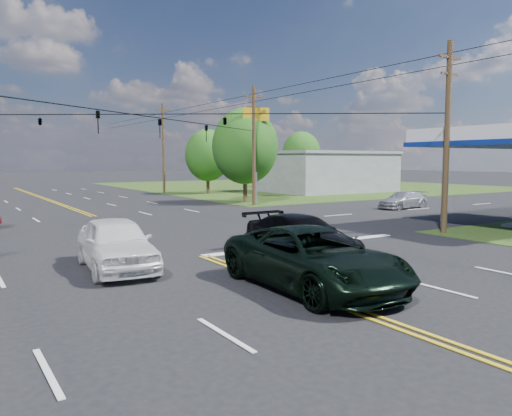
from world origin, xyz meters
TOP-DOWN VIEW (x-y plane):
  - ground at (0.00, 12.00)m, footprint 280.00×280.00m
  - grass_ne at (35.00, 44.00)m, footprint 46.00×48.00m
  - stop_bar at (5.00, 4.00)m, footprint 10.00×0.50m
  - retail_ne at (30.00, 32.00)m, footprint 14.00×10.00m
  - pole_se at (13.00, 3.00)m, footprint 1.60×0.28m
  - pole_ne at (13.00, 21.00)m, footprint 1.60×0.28m
  - pole_right_far at (13.00, 40.00)m, footprint 1.60×0.28m
  - span_wire_signals at (0.00, 12.00)m, footprint 26.00×18.00m
  - power_lines at (0.00, 10.00)m, footprint 26.04×100.00m
  - tree_right_a at (14.00, 24.00)m, footprint 5.70×5.70m
  - tree_right_b at (16.50, 36.00)m, footprint 4.94×4.94m
  - tree_far_r at (34.00, 42.00)m, footprint 5.32×5.32m
  - pickup_dkgreen at (0.50, -2.04)m, footprint 3.11×6.42m
  - suv_black at (3.00, 1.73)m, footprint 2.41×5.60m
  - pickup_white at (-3.50, 3.53)m, footprint 2.60×5.39m
  - sedan_far at (21.42, 13.00)m, footprint 4.54×2.04m
  - polesign_ne at (13.83, 22.00)m, footprint 2.14×1.04m

SIDE VIEW (x-z plane):
  - ground at x=0.00m, z-range 0.00..0.00m
  - grass_ne at x=35.00m, z-range -0.01..0.01m
  - stop_bar at x=5.00m, z-range -0.01..0.01m
  - sedan_far at x=21.42m, z-range 0.00..1.29m
  - suv_black at x=3.00m, z-range 0.00..1.61m
  - pickup_dkgreen at x=0.50m, z-range 0.00..1.76m
  - pickup_white at x=-3.50m, z-range 0.00..1.77m
  - retail_ne at x=30.00m, z-range 0.00..4.40m
  - tree_right_b at x=16.50m, z-range 0.68..7.76m
  - tree_far_r at x=34.00m, z-range 0.73..8.36m
  - tree_right_a at x=14.00m, z-range 0.78..8.96m
  - pole_se at x=13.00m, z-range 0.17..9.67m
  - pole_ne at x=13.00m, z-range 0.17..9.67m
  - pole_right_far at x=13.00m, z-range 0.17..10.17m
  - span_wire_signals at x=0.00m, z-range 5.43..6.56m
  - polesign_ne at x=13.83m, z-range 2.23..10.24m
  - power_lines at x=0.00m, z-range 8.28..8.92m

